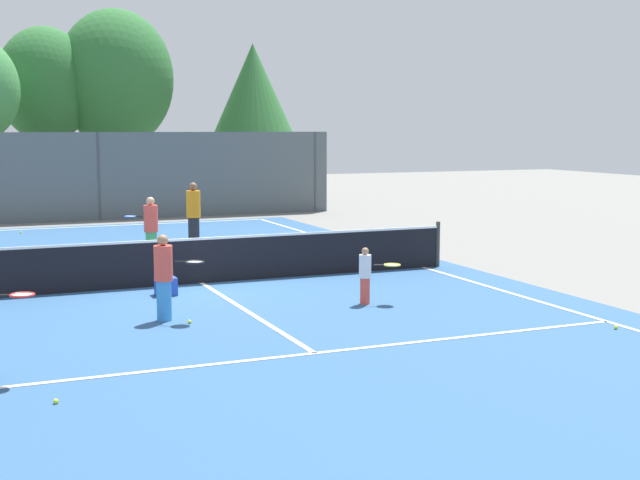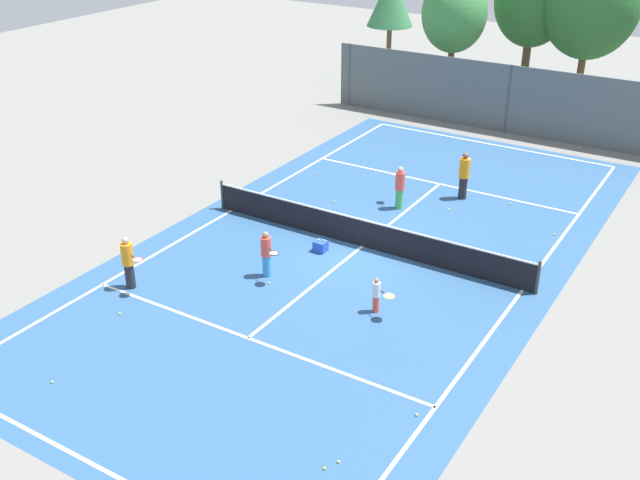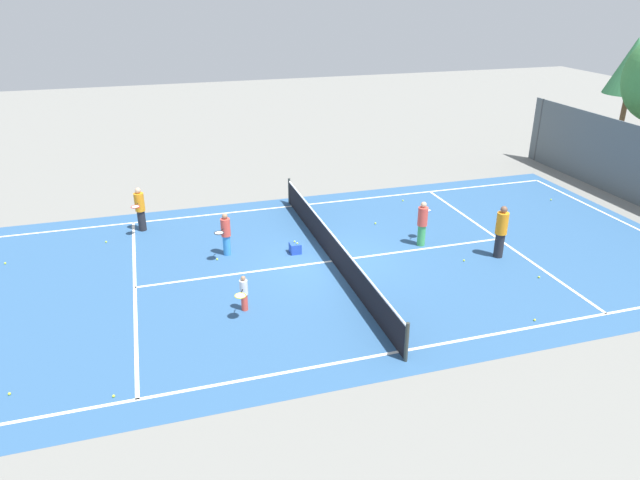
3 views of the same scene
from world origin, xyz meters
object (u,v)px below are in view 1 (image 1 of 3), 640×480
object	(u,v)px
tennis_ball_1	(341,245)
tennis_ball_10	(190,322)
player_2	(367,274)
player_3	(194,214)
player_0	(151,228)
tennis_ball_11	(250,242)
tennis_ball_3	(21,233)
tennis_ball_8	(61,271)
ball_crate	(166,286)
tennis_ball_0	(206,253)
player_4	(164,276)
tennis_ball_6	(56,401)
tennis_ball_2	(616,327)

from	to	relation	value
tennis_ball_1	tennis_ball_10	world-z (taller)	same
tennis_ball_1	player_2	bearing A→B (deg)	-110.83
player_3	tennis_ball_1	bearing A→B (deg)	-18.67
player_0	tennis_ball_11	bearing A→B (deg)	35.86
tennis_ball_3	tennis_ball_11	world-z (taller)	same
tennis_ball_8	ball_crate	bearing A→B (deg)	-65.79
player_2	tennis_ball_0	bearing A→B (deg)	97.80
player_4	tennis_ball_0	bearing A→B (deg)	69.46
ball_crate	tennis_ball_10	size ratio (longest dim) A/B	6.45
tennis_ball_0	tennis_ball_3	bearing A→B (deg)	122.66
player_4	tennis_ball_11	size ratio (longest dim) A/B	22.99
tennis_ball_10	tennis_ball_0	bearing A→B (deg)	72.54
tennis_ball_10	tennis_ball_11	bearing A→B (deg)	66.05
tennis_ball_6	tennis_ball_2	bearing A→B (deg)	2.78
tennis_ball_3	tennis_ball_10	xyz separation A→B (m)	(1.75, -14.59, 0.00)
ball_crate	tennis_ball_2	size ratio (longest dim) A/B	6.45
player_2	tennis_ball_1	size ratio (longest dim) A/B	16.56
player_0	tennis_ball_1	bearing A→B (deg)	7.79
ball_crate	tennis_ball_3	size ratio (longest dim) A/B	6.45
player_2	tennis_ball_8	bearing A→B (deg)	129.64
tennis_ball_0	tennis_ball_6	world-z (taller)	same
player_3	tennis_ball_8	distance (m)	4.99
tennis_ball_10	player_4	bearing A→B (deg)	130.12
tennis_ball_11	tennis_ball_0	bearing A→B (deg)	-136.69
tennis_ball_3	tennis_ball_8	size ratio (longest dim) A/B	1.00
ball_crate	tennis_ball_1	size ratio (longest dim) A/B	6.45
player_4	tennis_ball_0	distance (m)	8.11
player_2	tennis_ball_1	world-z (taller)	player_2
tennis_ball_11	tennis_ball_2	bearing A→B (deg)	-80.32
player_2	ball_crate	world-z (taller)	player_2
player_4	player_0	bearing A→B (deg)	80.04
ball_crate	tennis_ball_8	xyz separation A→B (m)	(-1.64, 3.64, -0.15)
tennis_ball_0	tennis_ball_10	xyz separation A→B (m)	(-2.50, -7.96, 0.00)
tennis_ball_6	tennis_ball_10	xyz separation A→B (m)	(2.61, 3.65, 0.00)
tennis_ball_0	tennis_ball_11	size ratio (longest dim) A/B	1.00
player_2	tennis_ball_3	distance (m)	15.24
tennis_ball_0	tennis_ball_11	bearing A→B (deg)	43.31
tennis_ball_1	tennis_ball_6	size ratio (longest dim) A/B	1.00
player_4	tennis_ball_1	world-z (taller)	player_4
player_3	player_4	xyz separation A→B (m)	(-2.84, -8.86, -0.16)
player_2	ball_crate	distance (m)	4.12
player_2	tennis_ball_1	xyz separation A→B (m)	(2.90, 7.61, -0.54)
player_2	tennis_ball_1	bearing A→B (deg)	69.17
player_0	tennis_ball_3	bearing A→B (deg)	109.32
player_0	player_2	xyz separation A→B (m)	(2.69, -6.85, -0.27)
player_3	tennis_ball_10	bearing A→B (deg)	-105.17
tennis_ball_8	tennis_ball_0	bearing A→B (deg)	22.51
ball_crate	tennis_ball_3	bearing A→B (deg)	99.32
player_4	tennis_ball_0	size ratio (longest dim) A/B	22.99
tennis_ball_0	tennis_ball_6	distance (m)	12.68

